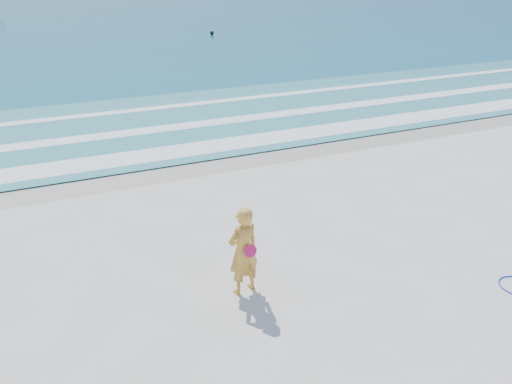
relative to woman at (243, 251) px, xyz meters
name	(u,v)px	position (x,y,z in m)	size (l,w,h in m)	color
ground	(312,325)	(0.78, -1.54, -0.97)	(400.00, 400.00, 0.00)	silver
wet_sand	(181,165)	(0.78, 7.46, -0.97)	(400.00, 2.40, 0.00)	#B2A893
shallow	(148,125)	(0.78, 12.46, -0.93)	(400.00, 10.00, 0.01)	#59B7AD
foam_near	(171,152)	(0.78, 8.76, -0.92)	(400.00, 1.40, 0.01)	white
foam_mid	(152,130)	(0.78, 11.66, -0.92)	(400.00, 0.90, 0.01)	white
foam_far	(136,110)	(0.78, 14.96, -0.92)	(400.00, 0.60, 0.01)	white
buoy	(212,33)	(12.85, 38.86, -0.73)	(0.39, 0.39, 0.39)	black
woman	(243,251)	(0.00, 0.00, 0.00)	(0.80, 0.62, 1.94)	gold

